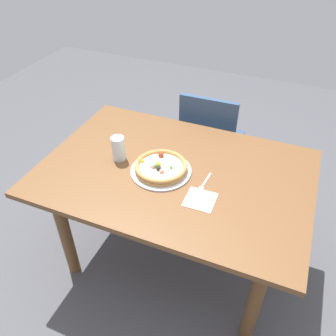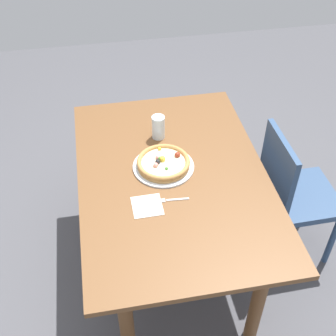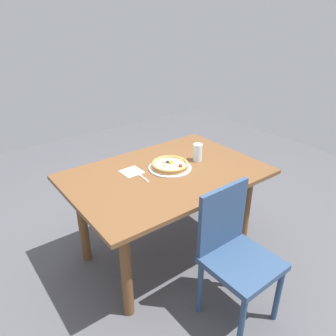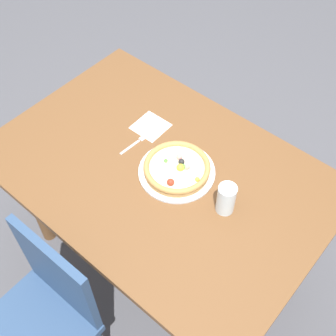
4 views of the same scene
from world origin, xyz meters
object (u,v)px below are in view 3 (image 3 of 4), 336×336
(drinking_glass, at_px, (198,152))
(napkin, at_px, (132,172))
(chair_near, at_px, (234,251))
(fork, at_px, (142,176))
(dining_table, at_px, (166,186))
(plate, at_px, (170,168))
(pizza, at_px, (170,165))

(drinking_glass, bearing_deg, napkin, 164.69)
(drinking_glass, bearing_deg, chair_near, -114.24)
(fork, distance_m, napkin, 0.11)
(dining_table, relative_size, napkin, 10.01)
(plate, bearing_deg, dining_table, -150.74)
(dining_table, xyz_separation_m, drinking_glass, (0.32, 0.02, 0.18))
(napkin, bearing_deg, plate, -25.71)
(pizza, height_order, drinking_glass, drinking_glass)
(dining_table, distance_m, drinking_glass, 0.36)
(pizza, xyz_separation_m, napkin, (-0.26, 0.12, -0.03))
(pizza, distance_m, napkin, 0.29)
(plate, xyz_separation_m, fork, (-0.24, 0.02, -0.00))
(chair_near, height_order, fork, chair_near)
(dining_table, height_order, fork, fork)
(plate, distance_m, fork, 0.24)
(chair_near, distance_m, pizza, 0.78)
(plate, bearing_deg, fork, 176.30)
(chair_near, bearing_deg, dining_table, -90.83)
(plate, relative_size, drinking_glass, 2.34)
(dining_table, bearing_deg, plate, 29.26)
(drinking_glass, bearing_deg, dining_table, -176.53)
(plate, xyz_separation_m, drinking_glass, (0.25, -0.02, 0.06))
(pizza, distance_m, drinking_glass, 0.26)
(chair_near, bearing_deg, napkin, -78.12)
(chair_near, relative_size, plate, 2.75)
(dining_table, relative_size, fork, 8.45)
(napkin, bearing_deg, chair_near, -77.36)
(plate, height_order, drinking_glass, drinking_glass)
(dining_table, xyz_separation_m, fork, (-0.17, 0.05, 0.11))
(dining_table, relative_size, chair_near, 1.61)
(chair_near, distance_m, plate, 0.77)
(plate, distance_m, pizza, 0.03)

